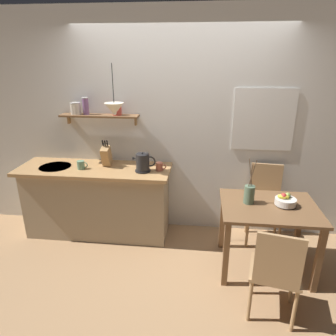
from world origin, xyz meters
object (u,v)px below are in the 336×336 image
Objects in this scene: fruit_bowl at (285,201)px; coffee_mug_by_sink at (81,165)px; electric_kettle at (143,163)px; knife_block at (106,156)px; coffee_mug_spare at (160,167)px; dining_chair_near at (276,270)px; twig_vase at (249,194)px; dining_chair_far at (265,200)px; dining_table at (268,216)px; pendant_lamp at (114,109)px.

fruit_bowl is 1.63× the size of coffee_mug_by_sink.
knife_block reaches higher than electric_kettle.
knife_block is 2.73× the size of coffee_mug_spare.
dining_chair_near is at bearing -28.17° from coffee_mug_by_sink.
dining_chair_far is at bearing 62.57° from twig_vase.
dining_table is 1.07× the size of dining_chair_near.
electric_kettle is at bearing -164.34° from coffee_mug_spare.
knife_block is 0.63× the size of pendant_lamp.
dining_chair_far is 1.98× the size of twig_vase.
knife_block is (-0.47, 0.13, 0.03)m from electric_kettle.
electric_kettle is 2.08× the size of coffee_mug_by_sink.
dining_table is 0.23m from fruit_bowl.
knife_block is at bearing 165.00° from electric_kettle.
dining_chair_near is at bearing -45.71° from coffee_mug_spare.
twig_vase is 0.91× the size of pendant_lamp.
pendant_lamp is at bearing 168.24° from dining_table.
knife_block reaches higher than dining_chair_near.
dining_table is 7.51× the size of coffee_mug_by_sink.
fruit_bowl reaches higher than dining_table.
pendant_lamp is (0.46, -0.06, 0.68)m from coffee_mug_by_sink.
twig_vase is 1.07m from coffee_mug_spare.
knife_block is at bearing 25.01° from coffee_mug_by_sink.
coffee_mug_spare is (0.66, -0.07, -0.09)m from knife_block.
twig_vase is 1.23m from electric_kettle.
coffee_mug_by_sink is at bearing -176.70° from coffee_mug_spare.
dining_chair_near is 1.29m from dining_chair_far.
twig_vase is at bearing -17.37° from electric_kettle.
dining_chair_near is 7.37× the size of coffee_mug_spare.
twig_vase is 1.67m from pendant_lamp.
coffee_mug_by_sink is at bearing 170.45° from fruit_bowl.
electric_kettle is at bearing 165.88° from fruit_bowl.
dining_chair_far is at bearing 97.47° from fruit_bowl.
twig_vase is at bearing 169.30° from dining_table.
twig_vase is 3.95× the size of coffee_mug_spare.
dining_chair_far is 0.63m from fruit_bowl.
dining_table is at bearing -10.76° from coffee_mug_by_sink.
pendant_lamp is at bearing 168.09° from twig_vase.
knife_block is 0.65m from pendant_lamp.
pendant_lamp is (-1.45, 0.30, 0.79)m from twig_vase.
twig_vase is 1.94m from coffee_mug_by_sink.
dining_table is 2.88× the size of knife_block.
dining_table is 2.17m from coffee_mug_by_sink.
dining_table is 1.01× the size of dining_chair_far.
knife_block reaches higher than twig_vase.
fruit_bowl is at bearing -14.32° from knife_block.
electric_kettle is 0.49m from knife_block.
coffee_mug_by_sink reaches higher than dining_chair_near.
coffee_mug_spare is 0.23× the size of pendant_lamp.
fruit_bowl is 0.39× the size of pendant_lamp.
twig_vase is (-0.36, 0.02, 0.04)m from fruit_bowl.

